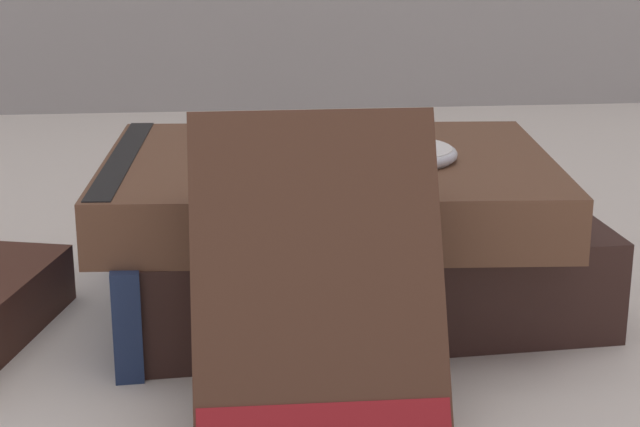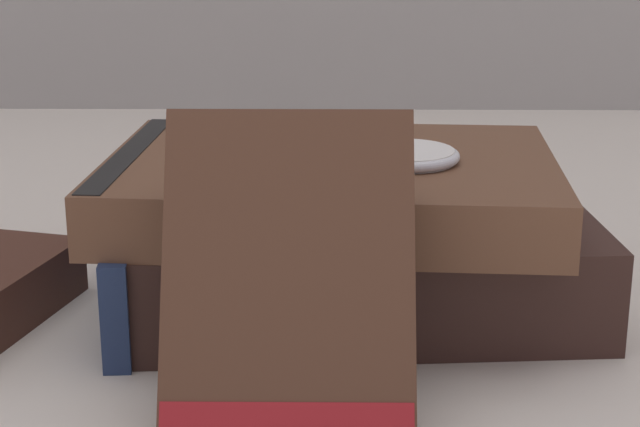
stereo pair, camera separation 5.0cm
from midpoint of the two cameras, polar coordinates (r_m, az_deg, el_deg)
The scene contains 6 objects.
ground_plane at distance 0.53m, azimuth 3.29°, elevation -5.11°, with size 3.00×3.00×0.00m, color beige.
book_flat_bottom at distance 0.53m, azimuth 3.85°, elevation -2.21°, with size 0.24×0.17×0.05m.
book_flat_top at distance 0.51m, azimuth 3.04°, elevation 1.47°, with size 0.22×0.17×0.03m.
book_leaning_front at distance 0.41m, azimuth 1.86°, elevation -3.89°, with size 0.09×0.08×0.12m.
pocket_watch at distance 0.50m, azimuth 7.50°, elevation 3.05°, with size 0.05×0.05×0.01m.
reading_glasses at distance 0.67m, azimuth -3.07°, elevation -0.04°, with size 0.12×0.08×0.00m.
Camera 2 is at (0.00, -0.49, 0.20)m, focal length 60.00 mm.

